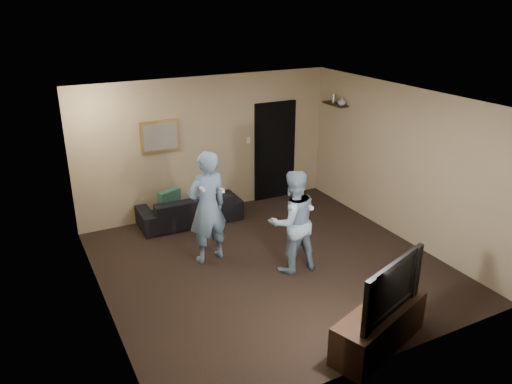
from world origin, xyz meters
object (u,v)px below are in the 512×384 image
tv_console (379,328)px  wii_player_left (207,207)px  sofa (190,208)px  wii_player_right (293,222)px  television (384,284)px

tv_console → wii_player_left: size_ratio=0.80×
sofa → wii_player_left: bearing=82.6°
sofa → wii_player_right: (0.79, -2.33, 0.53)m
sofa → tv_console: bearing=101.3°
sofa → television: 4.47m
tv_console → television: 0.60m
television → wii_player_left: bearing=89.9°
sofa → wii_player_right: size_ratio=1.17×
television → tv_console: bearing=160.8°
wii_player_left → tv_console: bearing=-70.9°
television → wii_player_left: 3.07m
television → wii_player_right: size_ratio=0.75×
sofa → tv_console: size_ratio=1.31×
wii_player_right → tv_console: bearing=-90.3°
television → wii_player_right: wii_player_right is taller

